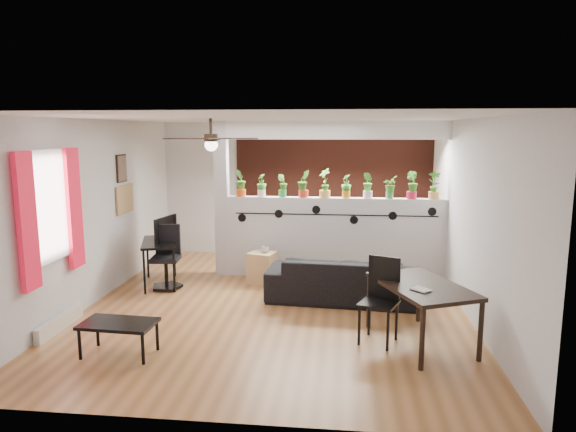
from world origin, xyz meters
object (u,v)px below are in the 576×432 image
Objects in this scene: potted_plant_1 at (262,184)px; potted_plant_8 at (412,184)px; ceiling_fan at (211,140)px; cube_shelf at (262,267)px; potted_plant_2 at (282,185)px; folding_chair at (381,292)px; potted_plant_7 at (390,187)px; coffee_table at (118,326)px; potted_plant_6 at (368,185)px; dining_table at (421,290)px; potted_plant_0 at (241,182)px; potted_plant_4 at (325,182)px; sofa at (344,280)px; computer_desk at (159,245)px; potted_plant_9 at (434,184)px; office_chair at (167,261)px; potted_plant_5 at (346,185)px; cup at (265,249)px; potted_plant_3 at (304,183)px.

potted_plant_1 is 2.46m from potted_plant_8.
ceiling_fan is 2.37× the size of cube_shelf.
potted_plant_2 is 0.38× the size of folding_chair.
coffee_table is at bearing -133.78° from potted_plant_7.
potted_plant_6 reaches higher than dining_table.
potted_plant_0 reaches higher than potted_plant_6.
potted_plant_0 is at bearing -180.00° from potted_plant_4.
potted_plant_4 is 1.79m from sofa.
potted_plant_7 is 0.33× the size of computer_desk.
potted_plant_4 is 1.73m from cube_shelf.
ceiling_fan is at bearing 23.56° from sofa.
potted_plant_4 is 1.40m from potted_plant_8.
potted_plant_1 is 1.05× the size of potted_plant_7.
sofa reaches higher than cube_shelf.
potted_plant_9 is (2.81, -0.00, 0.04)m from potted_plant_1.
potted_plant_9 is 0.93× the size of cube_shelf.
potted_plant_6 is 0.91× the size of potted_plant_9.
folding_chair is (0.77, -2.58, -1.02)m from potted_plant_4.
potted_plant_8 reaches higher than potted_plant_1.
office_chair reaches higher than computer_desk.
potted_plant_2 is (0.70, 0.00, -0.04)m from potted_plant_0.
cube_shelf is at bearing -46.77° from potted_plant_0.
potted_plant_5 is (0.35, 0.00, -0.05)m from potted_plant_4.
cup is at bearing 70.07° from ceiling_fan.
office_chair is (0.17, -0.15, -0.22)m from computer_desk.
potted_plant_9 reaches higher than potted_plant_1.
potted_plant_7 reaches higher than computer_desk.
potted_plant_8 is 0.41× the size of computer_desk.
potted_plant_3 reaches higher than office_chair.
potted_plant_4 is 1.25× the size of potted_plant_5.
potted_plant_1 is 0.46× the size of coffee_table.
folding_chair is at bearing 174.52° from dining_table.
computer_desk is at bearing -164.13° from potted_plant_4.
potted_plant_2 is at bearing -180.00° from potted_plant_8.
potted_plant_8 is at bearing 0.00° from potted_plant_7.
cube_shelf is at bearing -167.61° from potted_plant_7.
ceiling_fan reaches higher than potted_plant_8.
cup reaches higher than coffee_table.
potted_plant_6 reaches higher than potted_plant_2.
dining_table reaches higher than sofa.
sofa is 2.53× the size of coffee_table.
cube_shelf is at bearing -169.39° from potted_plant_8.
office_chair is at bearing -167.98° from potted_plant_9.
sofa reaches higher than cup.
potted_plant_0 is 1.17× the size of potted_plant_5.
sofa is (1.04, -1.18, -1.24)m from potted_plant_2.
cup is at bearing -169.17° from potted_plant_8.
cube_shelf is 0.33× the size of dining_table.
potted_plant_3 is 1.05m from potted_plant_6.
potted_plant_0 is 1.02× the size of potted_plant_8.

